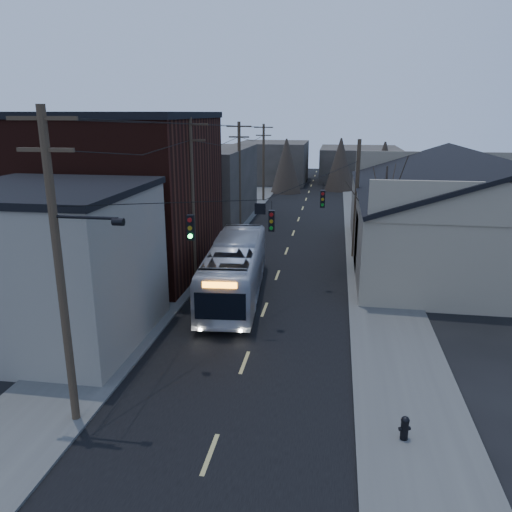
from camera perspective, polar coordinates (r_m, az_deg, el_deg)
The scene contains 15 objects.
ground at distance 15.32m, azimuth -7.31°, elevation -26.12°, with size 160.00×160.00×0.00m, color black.
road_surface at distance 42.23m, azimuth 4.05°, elevation 2.01°, with size 9.00×110.00×0.02m, color black.
sidewalk_left at distance 43.25m, azimuth -4.56°, elevation 2.40°, with size 4.00×110.00×0.12m, color #474744.
sidewalk_right at distance 42.18m, azimuth 12.88°, elevation 1.69°, with size 4.00×110.00×0.12m, color #474744.
building_clapboard at distance 24.39m, azimuth -22.21°, elevation -1.23°, with size 8.00×8.00×7.00m, color slate.
building_brick at distance 34.06m, azimuth -14.50°, elevation 6.70°, with size 10.00×12.00×10.00m, color black.
building_left_far at distance 49.06m, azimuth -6.44°, elevation 8.07°, with size 9.00×14.00×7.00m, color #35302A.
warehouse at distance 37.82m, azimuth 23.46°, elevation 3.22°, with size 16.16×20.60×7.73m.
building_far_left at distance 76.76m, azimuth 1.96°, elevation 10.66°, with size 10.00×12.00×6.00m, color #35302A.
building_far_right at distance 81.27m, azimuth 11.69°, elevation 10.29°, with size 12.00×14.00×5.00m, color #35302A.
bare_tree at distance 31.68m, azimuth 14.33°, elevation 3.45°, with size 0.40×0.40×7.20m, color black.
utility_lines at distance 35.98m, azimuth -1.63°, elevation 7.61°, with size 11.24×45.28×10.50m.
bus at distance 28.49m, azimuth -2.42°, elevation -1.53°, with size 2.76×11.79×3.28m, color #B0B3BC.
parked_car at distance 40.51m, azimuth -1.83°, elevation 2.33°, with size 1.33×3.82×1.26m, color #9C9EA4.
fire_hydrant at distance 17.56m, azimuth 16.63°, elevation -18.22°, with size 0.40×0.28×0.82m.
Camera 1 is at (3.50, -10.82, 10.26)m, focal length 35.00 mm.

